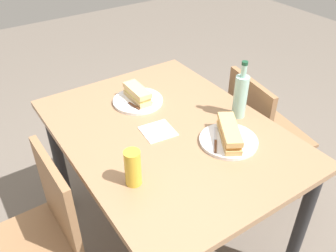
% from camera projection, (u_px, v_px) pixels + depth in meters
% --- Properties ---
extents(ground_plane, '(8.00, 8.00, 0.00)m').
position_uv_depth(ground_plane, '(168.00, 236.00, 2.08)').
color(ground_plane, '#6B6056').
extents(dining_table, '(1.20, 0.90, 0.77)m').
position_uv_depth(dining_table, '(168.00, 148.00, 1.70)').
color(dining_table, '#997251').
rests_on(dining_table, ground).
extents(chair_far, '(0.40, 0.40, 0.84)m').
position_uv_depth(chair_far, '(41.00, 234.00, 1.51)').
color(chair_far, '#936B47').
rests_on(chair_far, ground).
extents(chair_near, '(0.46, 0.46, 0.84)m').
position_uv_depth(chair_near, '(259.00, 132.00, 2.10)').
color(chair_near, '#936B47').
rests_on(chair_near, ground).
extents(plate_near, '(0.25, 0.25, 0.01)m').
position_uv_depth(plate_near, '(138.00, 101.00, 1.82)').
color(plate_near, white).
rests_on(plate_near, dining_table).
extents(baguette_sandwich_near, '(0.18, 0.07, 0.07)m').
position_uv_depth(baguette_sandwich_near, '(138.00, 94.00, 1.80)').
color(baguette_sandwich_near, '#DBB77A').
rests_on(baguette_sandwich_near, plate_near).
extents(knife_near, '(0.18, 0.04, 0.01)m').
position_uv_depth(knife_near, '(129.00, 103.00, 1.79)').
color(knife_near, silver).
rests_on(knife_near, plate_near).
extents(plate_far, '(0.25, 0.25, 0.01)m').
position_uv_depth(plate_far, '(228.00, 141.00, 1.55)').
color(plate_far, white).
rests_on(plate_far, dining_table).
extents(baguette_sandwich_far, '(0.23, 0.18, 0.07)m').
position_uv_depth(baguette_sandwich_far, '(229.00, 133.00, 1.53)').
color(baguette_sandwich_far, tan).
rests_on(baguette_sandwich_far, plate_far).
extents(knife_far, '(0.14, 0.13, 0.01)m').
position_uv_depth(knife_far, '(216.00, 141.00, 1.54)').
color(knife_far, silver).
rests_on(knife_far, plate_far).
extents(water_bottle, '(0.06, 0.06, 0.28)m').
position_uv_depth(water_bottle, '(241.00, 95.00, 1.66)').
color(water_bottle, '#99C6B7').
rests_on(water_bottle, dining_table).
extents(beer_glass, '(0.06, 0.06, 0.15)m').
position_uv_depth(beer_glass, '(133.00, 168.00, 1.31)').
color(beer_glass, gold).
rests_on(beer_glass, dining_table).
extents(paper_napkin, '(0.15, 0.15, 0.00)m').
position_uv_depth(paper_napkin, '(158.00, 131.00, 1.62)').
color(paper_napkin, white).
rests_on(paper_napkin, dining_table).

